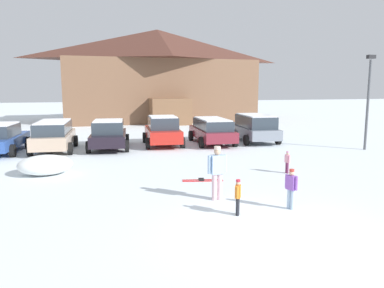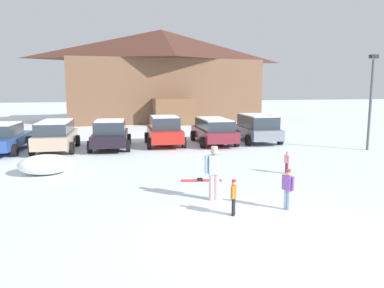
% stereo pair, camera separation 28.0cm
% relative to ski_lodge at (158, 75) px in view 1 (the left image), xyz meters
% --- Properties ---
extents(ground, '(160.00, 160.00, 0.00)m').
position_rel_ski_lodge_xyz_m(ground, '(-2.61, -30.70, -4.61)').
color(ground, white).
extents(ski_lodge, '(19.32, 11.06, 9.09)m').
position_rel_ski_lodge_xyz_m(ski_lodge, '(0.00, 0.00, 0.00)').
color(ski_lodge, brown).
rests_on(ski_lodge, ground).
extents(parked_beige_suv, '(2.36, 4.64, 1.63)m').
position_rel_ski_lodge_xyz_m(parked_beige_suv, '(-8.71, -17.01, -3.73)').
color(parked_beige_suv, tan).
rests_on(parked_beige_suv, ground).
extents(parked_black_sedan, '(2.53, 4.49, 1.62)m').
position_rel_ski_lodge_xyz_m(parked_black_sedan, '(-5.82, -17.05, -3.79)').
color(parked_black_sedan, black).
rests_on(parked_black_sedan, ground).
extents(parked_red_sedan, '(2.39, 4.18, 1.75)m').
position_rel_ski_lodge_xyz_m(parked_red_sedan, '(-2.69, -16.65, -3.74)').
color(parked_red_sedan, red).
rests_on(parked_red_sedan, ground).
extents(parked_maroon_van, '(2.44, 4.88, 1.54)m').
position_rel_ski_lodge_xyz_m(parked_maroon_van, '(0.33, -16.75, -3.76)').
color(parked_maroon_van, maroon).
rests_on(parked_maroon_van, ground).
extents(parked_grey_wagon, '(2.48, 4.54, 1.71)m').
position_rel_ski_lodge_xyz_m(parked_grey_wagon, '(3.18, -16.70, -3.69)').
color(parked_grey_wagon, gray).
rests_on(parked_grey_wagon, ground).
extents(skier_child_in_purple_jacket, '(0.25, 0.41, 1.16)m').
position_rel_ski_lodge_xyz_m(skier_child_in_purple_jacket, '(-1.35, -29.05, -3.95)').
color(skier_child_in_purple_jacket, '#9EB6D0').
rests_on(skier_child_in_purple_jacket, ground).
extents(skier_adult_in_blue_parka, '(0.62, 0.27, 1.67)m').
position_rel_ski_lodge_xyz_m(skier_adult_in_blue_parka, '(-3.08, -27.67, -3.67)').
color(skier_adult_in_blue_parka, beige).
rests_on(skier_adult_in_blue_parka, ground).
extents(skier_child_in_pink_snowsuit, '(0.14, 0.33, 0.89)m').
position_rel_ski_lodge_xyz_m(skier_child_in_pink_snowsuit, '(0.80, -25.02, -4.11)').
color(skier_child_in_pink_snowsuit, '#732E55').
rests_on(skier_child_in_pink_snowsuit, ground).
extents(skier_child_in_orange_jacket, '(0.24, 0.33, 0.99)m').
position_rel_ski_lodge_xyz_m(skier_child_in_orange_jacket, '(-2.99, -29.13, -4.05)').
color(skier_child_in_orange_jacket, black).
rests_on(skier_child_in_orange_jacket, ground).
extents(pair_of_skis, '(1.53, 0.58, 0.08)m').
position_rel_ski_lodge_xyz_m(pair_of_skis, '(-2.84, -25.30, -4.59)').
color(pair_of_skis, red).
rests_on(pair_of_skis, ground).
extents(lamp_post, '(0.44, 0.24, 5.12)m').
position_rel_ski_lodge_xyz_m(lamp_post, '(7.82, -21.02, -1.71)').
color(lamp_post, '#515459').
rests_on(lamp_post, ground).
extents(plowed_snow_pile, '(2.09, 1.67, 0.77)m').
position_rel_ski_lodge_xyz_m(plowed_snow_pile, '(-8.56, -22.72, -4.23)').
color(plowed_snow_pile, white).
rests_on(plowed_snow_pile, ground).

